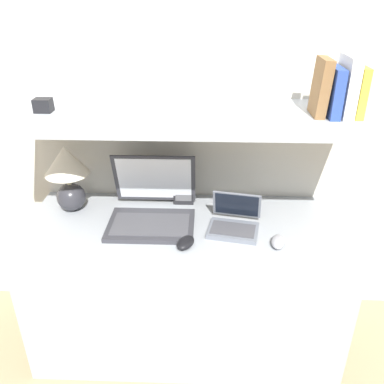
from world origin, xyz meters
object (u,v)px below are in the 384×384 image
(laptop_large, at_px, (152,209))
(book_brown, at_px, (321,87))
(computer_mouse, at_px, (186,243))
(router_box, at_px, (184,189))
(book_yellow, at_px, (358,91))
(shelf_gadget, at_px, (43,105))
(second_mouse, at_px, (278,242))
(book_blue, at_px, (333,91))
(book_white, at_px, (347,86))
(laptop_small, at_px, (234,222))
(table_lamp, at_px, (67,172))

(laptop_large, distance_m, book_brown, 0.87)
(computer_mouse, xyz_separation_m, router_box, (-0.03, 0.37, 0.06))
(book_yellow, xyz_separation_m, shelf_gadget, (-1.27, 0.00, -0.07))
(computer_mouse, distance_m, router_box, 0.38)
(second_mouse, distance_m, book_brown, 0.64)
(router_box, xyz_separation_m, book_brown, (0.55, -0.13, 0.52))
(book_brown, bearing_deg, book_blue, 0.00)
(router_box, xyz_separation_m, shelf_gadget, (-0.57, -0.13, 0.44))
(book_white, bearing_deg, router_box, 168.88)
(book_white, relative_size, book_blue, 1.22)
(book_brown, xyz_separation_m, shelf_gadget, (-1.12, 0.00, -0.08))
(laptop_large, bearing_deg, shelf_gadget, 174.55)
(book_brown, bearing_deg, laptop_small, -161.84)
(laptop_large, distance_m, computer_mouse, 0.26)
(computer_mouse, relative_size, book_blue, 0.62)
(laptop_small, distance_m, book_white, 0.72)
(table_lamp, relative_size, laptop_large, 0.84)
(book_white, distance_m, shelf_gadget, 1.22)
(laptop_small, xyz_separation_m, book_brown, (0.32, 0.10, 0.57))
(laptop_large, bearing_deg, book_brown, 3.47)
(router_box, bearing_deg, book_brown, -13.08)
(laptop_small, bearing_deg, book_blue, 15.84)
(laptop_large, relative_size, router_box, 2.53)
(laptop_small, xyz_separation_m, book_white, (0.42, 0.10, 0.57))
(book_yellow, relative_size, book_blue, 1.02)
(laptop_small, distance_m, book_yellow, 0.73)
(laptop_large, height_order, book_blue, book_blue)
(laptop_large, relative_size, computer_mouse, 3.21)
(table_lamp, bearing_deg, book_blue, -2.19)
(book_blue, bearing_deg, book_brown, 180.00)
(computer_mouse, height_order, shelf_gadget, shelf_gadget)
(laptop_large, height_order, computer_mouse, laptop_large)
(computer_mouse, bearing_deg, second_mouse, 3.11)
(second_mouse, distance_m, router_box, 0.54)
(second_mouse, bearing_deg, shelf_gadget, 167.18)
(laptop_small, xyz_separation_m, second_mouse, (0.17, -0.12, -0.02))
(second_mouse, bearing_deg, laptop_large, 161.53)
(router_box, height_order, book_brown, book_brown)
(laptop_large, bearing_deg, second_mouse, -18.47)
(router_box, relative_size, book_brown, 0.67)
(book_brown, bearing_deg, second_mouse, -122.91)
(laptop_large, xyz_separation_m, book_white, (0.79, 0.04, 0.55))
(table_lamp, height_order, book_brown, book_brown)
(table_lamp, xyz_separation_m, router_box, (0.53, 0.09, -0.12))
(second_mouse, height_order, book_yellow, book_yellow)
(laptop_large, height_order, book_brown, book_brown)
(book_blue, xyz_separation_m, book_brown, (-0.05, 0.00, 0.02))
(shelf_gadget, bearing_deg, laptop_large, -5.45)
(book_yellow, bearing_deg, laptop_small, -167.30)
(computer_mouse, bearing_deg, laptop_small, 33.89)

